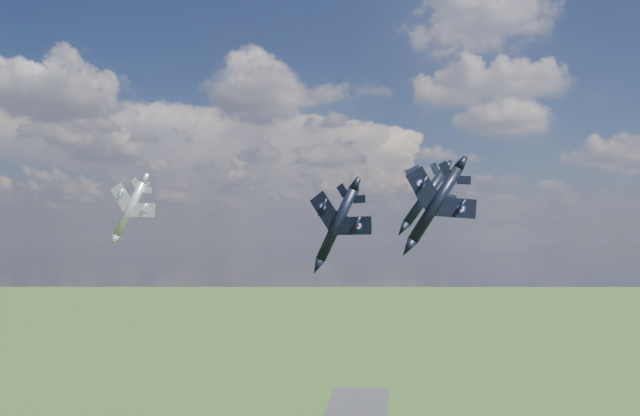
% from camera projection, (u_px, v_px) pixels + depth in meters
% --- Properties ---
extents(jet_lead_navy, '(14.93, 17.46, 7.59)m').
position_uv_depth(jet_lead_navy, '(337.00, 224.00, 85.21)').
color(jet_lead_navy, black).
extents(jet_right_navy, '(10.17, 13.76, 7.45)m').
position_uv_depth(jet_right_navy, '(435.00, 205.00, 70.44)').
color(jet_right_navy, black).
extents(jet_high_navy, '(15.89, 18.90, 9.60)m').
position_uv_depth(jet_high_navy, '(426.00, 196.00, 106.36)').
color(jet_high_navy, black).
extents(jet_left_silver, '(12.88, 16.14, 7.76)m').
position_uv_depth(jet_left_silver, '(130.00, 209.00, 109.51)').
color(jet_left_silver, '#A7AAB2').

